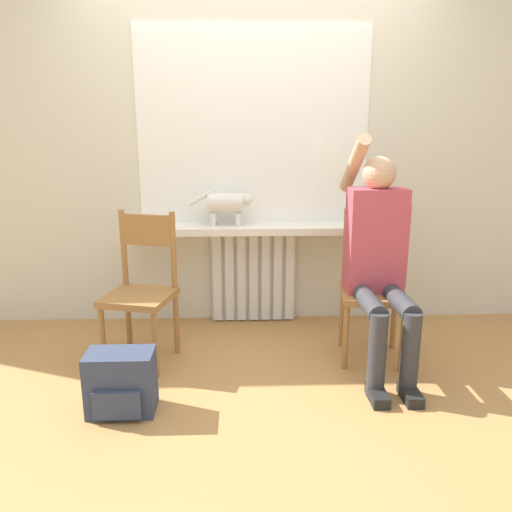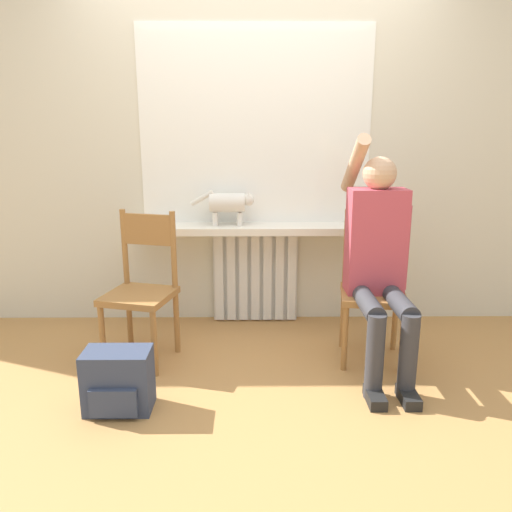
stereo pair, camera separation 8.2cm
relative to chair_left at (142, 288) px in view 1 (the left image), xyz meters
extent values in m
plane|color=#B27F47|center=(0.71, -0.51, -0.47)|extent=(12.00, 12.00, 0.00)
cube|color=beige|center=(0.71, 0.72, 0.88)|extent=(7.00, 0.06, 2.70)
cube|color=silver|center=(0.71, 0.66, -0.12)|extent=(0.63, 0.05, 0.70)
cube|color=silver|center=(0.44, 0.61, -0.12)|extent=(0.06, 0.03, 0.68)
cube|color=silver|center=(0.53, 0.61, -0.12)|extent=(0.06, 0.03, 0.68)
cube|color=silver|center=(0.62, 0.61, -0.12)|extent=(0.06, 0.03, 0.68)
cube|color=silver|center=(0.71, 0.61, -0.12)|extent=(0.06, 0.03, 0.68)
cube|color=silver|center=(0.80, 0.61, -0.12)|extent=(0.06, 0.03, 0.68)
cube|color=silver|center=(0.89, 0.61, -0.12)|extent=(0.06, 0.03, 0.68)
cube|color=silver|center=(0.98, 0.61, -0.12)|extent=(0.06, 0.03, 0.68)
cube|color=white|center=(0.71, 0.55, 0.26)|extent=(1.70, 0.28, 0.05)
cube|color=white|center=(0.71, 0.69, 0.97)|extent=(1.63, 0.01, 1.37)
cube|color=#9E6B38|center=(-0.01, -0.04, -0.04)|extent=(0.47, 0.47, 0.04)
cylinder|color=#9E6B38|center=(-0.22, -0.16, -0.27)|extent=(0.04, 0.04, 0.41)
cylinder|color=#9E6B38|center=(0.11, -0.25, -0.27)|extent=(0.04, 0.04, 0.41)
cylinder|color=#9E6B38|center=(-0.13, 0.16, -0.27)|extent=(0.04, 0.04, 0.41)
cylinder|color=#9E6B38|center=(0.19, 0.08, -0.27)|extent=(0.04, 0.04, 0.41)
cylinder|color=#9E6B38|center=(-0.13, 0.16, 0.22)|extent=(0.04, 0.04, 0.49)
cylinder|color=#9E6B38|center=(0.19, 0.08, 0.22)|extent=(0.04, 0.04, 0.49)
cube|color=#9E6B38|center=(0.03, 0.12, 0.34)|extent=(0.34, 0.11, 0.19)
cube|color=#9E6B38|center=(1.43, -0.04, -0.04)|extent=(0.44, 0.44, 0.04)
cylinder|color=#9E6B38|center=(1.24, -0.19, -0.27)|extent=(0.04, 0.04, 0.41)
cylinder|color=#9E6B38|center=(1.57, -0.23, -0.27)|extent=(0.04, 0.04, 0.41)
cylinder|color=#9E6B38|center=(1.29, 0.15, -0.27)|extent=(0.04, 0.04, 0.41)
cylinder|color=#9E6B38|center=(1.62, 0.10, -0.27)|extent=(0.04, 0.04, 0.41)
cylinder|color=#9E6B38|center=(1.29, 0.15, 0.22)|extent=(0.04, 0.04, 0.49)
cylinder|color=#9E6B38|center=(1.62, 0.10, 0.22)|extent=(0.04, 0.04, 0.49)
cube|color=#9E6B38|center=(1.46, 0.12, 0.34)|extent=(0.35, 0.07, 0.19)
cylinder|color=#333338|center=(1.34, -0.26, -0.01)|extent=(0.11, 0.48, 0.11)
cylinder|color=#333338|center=(1.52, -0.26, -0.01)|extent=(0.11, 0.48, 0.11)
cylinder|color=#333338|center=(1.34, -0.50, -0.23)|extent=(0.10, 0.10, 0.48)
cylinder|color=#333338|center=(1.52, -0.50, -0.23)|extent=(0.10, 0.10, 0.48)
cube|color=black|center=(1.34, -0.56, -0.44)|extent=(0.09, 0.20, 0.06)
cube|color=black|center=(1.52, -0.56, -0.44)|extent=(0.09, 0.20, 0.06)
cube|color=#B74251|center=(1.43, -0.02, 0.29)|extent=(0.34, 0.20, 0.64)
sphere|color=tan|center=(1.43, -0.02, 0.70)|extent=(0.20, 0.20, 0.20)
cylinder|color=tan|center=(1.31, 0.11, 0.74)|extent=(0.08, 0.50, 0.38)
cylinder|color=#B74251|center=(1.58, -0.06, 0.26)|extent=(0.08, 0.08, 0.51)
cylinder|color=silver|center=(0.51, 0.56, 0.44)|extent=(0.25, 0.13, 0.13)
sphere|color=silver|center=(0.66, 0.56, 0.46)|extent=(0.08, 0.08, 0.08)
cone|color=silver|center=(0.66, 0.54, 0.50)|extent=(0.03, 0.03, 0.03)
cone|color=silver|center=(0.66, 0.58, 0.50)|extent=(0.03, 0.03, 0.03)
cylinder|color=silver|center=(0.60, 0.52, 0.33)|extent=(0.04, 0.04, 0.09)
cylinder|color=silver|center=(0.60, 0.59, 0.33)|extent=(0.04, 0.04, 0.09)
cylinder|color=silver|center=(0.42, 0.52, 0.33)|extent=(0.04, 0.04, 0.09)
cylinder|color=silver|center=(0.42, 0.59, 0.33)|extent=(0.04, 0.04, 0.09)
cylinder|color=silver|center=(0.33, 0.56, 0.48)|extent=(0.17, 0.03, 0.12)
cube|color=#333D56|center=(-0.01, -0.61, -0.31)|extent=(0.34, 0.20, 0.33)
cube|color=#333D56|center=(-0.01, -0.73, -0.37)|extent=(0.24, 0.03, 0.15)
camera|label=1|loc=(0.60, -2.95, 0.96)|focal=35.00mm
camera|label=2|loc=(0.68, -2.95, 0.96)|focal=35.00mm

